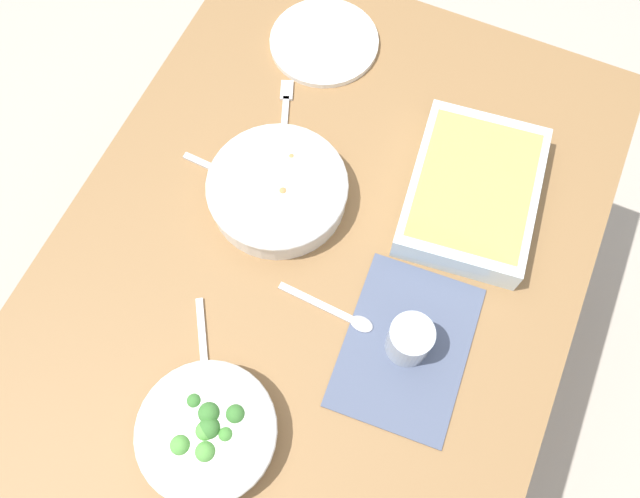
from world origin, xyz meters
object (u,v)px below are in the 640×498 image
object	(u,v)px
stew_bowl	(278,190)
side_plate	(324,42)
baking_dish	(473,191)
spoon_by_broccoli	(204,364)
spoon_by_stew	(237,178)
spoon_spare	(339,313)
drink_cup	(409,341)
broccoli_bowl	(208,432)
fork_on_table	(285,113)

from	to	relation	value
stew_bowl	side_plate	distance (m)	0.36
baking_dish	side_plate	bearing A→B (deg)	60.31
baking_dish	spoon_by_broccoli	size ratio (longest dim) A/B	2.05
spoon_by_stew	spoon_spare	bearing A→B (deg)	-120.71
drink_cup	broccoli_bowl	bearing A→B (deg)	137.91
drink_cup	spoon_by_broccoli	size ratio (longest dim) A/B	0.54
side_plate	spoon_spare	bearing A→B (deg)	-153.82
baking_dish	side_plate	xyz separation A→B (m)	(0.22, 0.38, -0.03)
drink_cup	fork_on_table	xyz separation A→B (m)	(0.33, 0.38, -0.04)
side_plate	spoon_spare	size ratio (longest dim) A/B	1.25
side_plate	spoon_by_stew	distance (m)	0.35
side_plate	spoon_spare	xyz separation A→B (m)	(-0.51, -0.25, -0.00)
broccoli_bowl	spoon_by_stew	distance (m)	0.46
drink_cup	side_plate	bearing A→B (deg)	35.88
spoon_by_stew	fork_on_table	xyz separation A→B (m)	(0.17, -0.02, -0.00)
drink_cup	fork_on_table	world-z (taller)	drink_cup
side_plate	fork_on_table	size ratio (longest dim) A/B	1.28
broccoli_bowl	spoon_spare	bearing A→B (deg)	-22.29
spoon_by_stew	spoon_spare	size ratio (longest dim) A/B	1.00
fork_on_table	side_plate	bearing A→B (deg)	-0.36
drink_cup	spoon_by_stew	distance (m)	0.43
stew_bowl	broccoli_bowl	distance (m)	0.43
broccoli_bowl	spoon_spare	world-z (taller)	broccoli_bowl
side_plate	spoon_by_stew	world-z (taller)	side_plate
side_plate	spoon_spare	world-z (taller)	side_plate
spoon_spare	fork_on_table	size ratio (longest dim) A/B	1.03
drink_cup	fork_on_table	size ratio (longest dim) A/B	0.50
fork_on_table	spoon_spare	bearing A→B (deg)	-142.35
broccoli_bowl	fork_on_table	distance (m)	0.61
spoon_by_stew	fork_on_table	size ratio (longest dim) A/B	1.02
drink_cup	baking_dish	bearing A→B (deg)	-1.33
broccoli_bowl	drink_cup	bearing A→B (deg)	-42.09
side_plate	stew_bowl	bearing A→B (deg)	-169.57
broccoli_bowl	baking_dish	world-z (taller)	broccoli_bowl
stew_bowl	drink_cup	world-z (taller)	drink_cup
broccoli_bowl	spoon_by_stew	xyz separation A→B (m)	(0.42, 0.17, -0.03)
stew_bowl	spoon_by_broccoli	bearing A→B (deg)	-176.64
baking_dish	spoon_spare	distance (m)	0.32
side_plate	drink_cup	bearing A→B (deg)	-144.12
baking_dish	drink_cup	bearing A→B (deg)	178.67
spoon_spare	spoon_by_broccoli	bearing A→B (deg)	134.96
spoon_by_broccoli	broccoli_bowl	bearing A→B (deg)	-147.63
baking_dish	spoon_by_stew	bearing A→B (deg)	108.24
side_plate	broccoli_bowl	bearing A→B (deg)	-169.43
side_plate	fork_on_table	world-z (taller)	side_plate
spoon_spare	spoon_by_stew	bearing A→B (deg)	59.29
stew_bowl	broccoli_bowl	xyz separation A→B (m)	(-0.42, -0.08, -0.00)
broccoli_bowl	baking_dish	size ratio (longest dim) A/B	0.67
stew_bowl	baking_dish	distance (m)	0.35
drink_cup	side_plate	xyz separation A→B (m)	(0.52, 0.38, -0.03)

